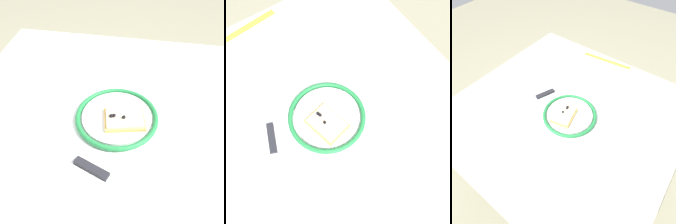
# 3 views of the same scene
# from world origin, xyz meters

# --- Properties ---
(ground_plane) EXTENTS (6.00, 6.00, 0.00)m
(ground_plane) POSITION_xyz_m (0.00, 0.00, 0.00)
(ground_plane) COLOR gray
(dining_table) EXTENTS (0.92, 0.90, 0.73)m
(dining_table) POSITION_xyz_m (0.00, 0.00, 0.62)
(dining_table) COLOR white
(dining_table) RESTS_ON ground_plane
(plate) EXTENTS (0.23, 0.23, 0.02)m
(plate) POSITION_xyz_m (-0.03, 0.02, 0.73)
(plate) COLOR white
(plate) RESTS_ON dining_table
(pizza_slice_near) EXTENTS (0.10, 0.12, 0.03)m
(pizza_slice_near) POSITION_xyz_m (-0.02, 0.04, 0.75)
(pizza_slice_near) COLOR tan
(pizza_slice_near) RESTS_ON plate
(knife) EXTENTS (0.11, 0.23, 0.01)m
(knife) POSITION_xyz_m (0.15, 0.02, 0.73)
(knife) COLOR silver
(knife) RESTS_ON dining_table
(fork) EXTENTS (0.04, 0.20, 0.00)m
(fork) POSITION_xyz_m (-0.21, -0.01, 0.73)
(fork) COLOR silver
(fork) RESTS_ON dining_table
(napkin) EXTENTS (0.14, 0.15, 0.00)m
(napkin) POSITION_xyz_m (-0.12, -0.26, 0.73)
(napkin) COLOR white
(napkin) RESTS_ON dining_table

